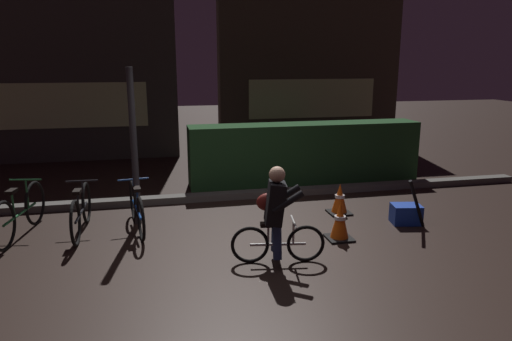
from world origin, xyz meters
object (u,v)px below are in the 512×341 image
parked_bike_left_mid (81,211)px  parked_bike_center_left (137,208)px  traffic_cone_far (340,199)px  closed_umbrella (417,204)px  cyclist (276,214)px  blue_crate (406,214)px  parked_bike_leftmost (20,213)px  street_post (134,148)px  traffic_cone_near (340,221)px

parked_bike_left_mid → parked_bike_center_left: parked_bike_left_mid is taller
traffic_cone_far → closed_umbrella: bearing=-47.6°
traffic_cone_far → cyclist: size_ratio=0.41×
blue_crate → parked_bike_center_left: bearing=171.2°
blue_crate → closed_umbrella: (0.02, -0.25, 0.24)m
parked_bike_leftmost → parked_bike_center_left: bearing=-82.7°
parked_bike_left_mid → traffic_cone_far: bearing=-88.1°
blue_crate → closed_umbrella: size_ratio=0.52×
parked_bike_leftmost → cyclist: size_ratio=1.36×
street_post → parked_bike_center_left: size_ratio=1.53×
street_post → traffic_cone_near: street_post is taller
traffic_cone_far → closed_umbrella: (0.85, -0.93, 0.15)m
parked_bike_leftmost → traffic_cone_near: 4.58m
cyclist → closed_umbrella: (2.37, 0.69, -0.24)m
street_post → traffic_cone_far: bearing=-3.9°
parked_bike_center_left → traffic_cone_far: (3.26, 0.05, -0.09)m
parked_bike_leftmost → parked_bike_left_mid: (0.84, -0.05, -0.02)m
cyclist → closed_umbrella: 2.48m
traffic_cone_near → blue_crate: traffic_cone_near is taller
parked_bike_center_left → closed_umbrella: size_ratio=1.85×
traffic_cone_far → blue_crate: traffic_cone_far is taller
parked_bike_leftmost → closed_umbrella: bearing=-89.6°
closed_umbrella → blue_crate: bearing=-105.8°
parked_bike_left_mid → parked_bike_center_left: 0.79m
cyclist → blue_crate: bearing=30.7°
parked_bike_leftmost → traffic_cone_far: bearing=-80.4°
street_post → parked_bike_leftmost: size_ratio=1.42×
cyclist → closed_umbrella: cyclist is taller
traffic_cone_near → street_post: bearing=155.2°
blue_crate → closed_umbrella: closed_umbrella is taller
traffic_cone_far → parked_bike_center_left: bearing=-179.2°
parked_bike_leftmost → traffic_cone_far: parked_bike_leftmost is taller
street_post → cyclist: 2.59m
parked_bike_leftmost → parked_bike_left_mid: bearing=-83.5°
traffic_cone_near → traffic_cone_far: (0.44, 1.08, -0.03)m
parked_bike_left_mid → parked_bike_leftmost: bearing=88.2°
street_post → parked_bike_center_left: 0.91m
traffic_cone_near → blue_crate: (1.27, 0.40, -0.12)m
parked_bike_leftmost → blue_crate: (5.72, -0.70, -0.21)m
parked_bike_leftmost → traffic_cone_far: (4.89, -0.03, -0.11)m
traffic_cone_far → blue_crate: (0.83, -0.68, -0.09)m
closed_umbrella → parked_bike_leftmost: bearing=-28.7°
parked_bike_left_mid → traffic_cone_near: (3.61, -1.05, -0.07)m
street_post → closed_umbrella: bearing=-15.7°
blue_crate → traffic_cone_near: bearing=-162.5°
parked_bike_center_left → traffic_cone_far: parked_bike_center_left is taller
traffic_cone_near → parked_bike_left_mid: bearing=163.8°
traffic_cone_near → cyclist: bearing=-153.6°
parked_bike_left_mid → cyclist: cyclist is taller
street_post → parked_bike_center_left: street_post is taller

